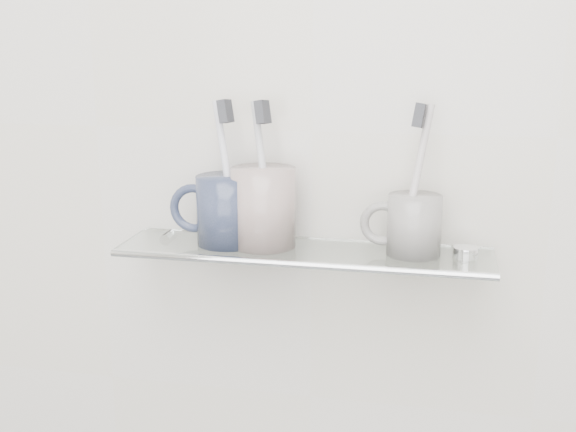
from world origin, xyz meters
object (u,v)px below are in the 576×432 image
(mug_left, at_px, (227,210))
(mug_right, at_px, (414,225))
(mug_center, at_px, (263,207))
(shelf_glass, at_px, (303,252))

(mug_left, height_order, mug_right, mug_left)
(mug_center, bearing_deg, mug_right, 5.00)
(mug_right, bearing_deg, mug_center, -159.38)
(mug_center, xyz_separation_m, mug_right, (0.20, 0.00, -0.01))
(mug_left, xyz_separation_m, mug_right, (0.25, 0.00, -0.01))
(mug_center, relative_size, mug_right, 1.36)
(mug_center, bearing_deg, shelf_glass, -0.11)
(shelf_glass, bearing_deg, mug_center, 174.89)
(mug_right, bearing_deg, mug_left, -159.38)
(mug_right, bearing_deg, shelf_glass, -157.40)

